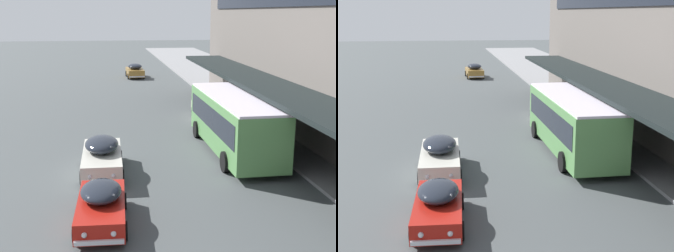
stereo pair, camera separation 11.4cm
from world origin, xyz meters
TOP-DOWN VIEW (x-y plane):
  - transit_bus_kerbside_front at (3.87, 16.23)m, footprint 2.91×9.87m
  - sedan_trailing_near at (-3.13, 8.35)m, footprint 1.91×4.33m
  - sedan_trailing_mid at (4.37, 24.47)m, footprint 1.93×4.52m
  - sedan_oncoming_front at (-3.09, 13.83)m, footprint 1.95×4.92m
  - sedan_oncoming_rear at (0.74, 46.64)m, footprint 2.06×4.40m

SIDE VIEW (x-z plane):
  - sedan_trailing_near at x=-3.13m, z-range -0.01..1.45m
  - sedan_trailing_mid at x=4.37m, z-range -0.01..1.53m
  - sedan_oncoming_rear at x=0.74m, z-range -0.02..1.62m
  - sedan_oncoming_front at x=-3.09m, z-range -0.02..1.66m
  - transit_bus_kerbside_front at x=3.87m, z-range 0.24..3.31m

